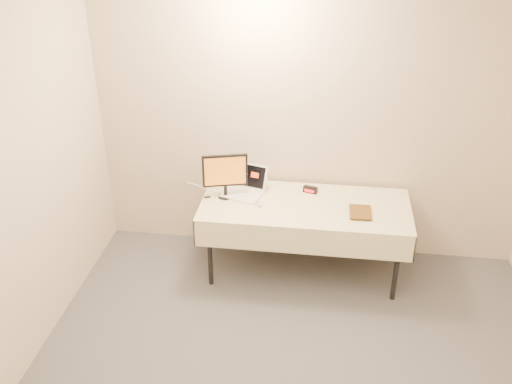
# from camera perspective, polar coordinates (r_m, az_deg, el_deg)

# --- Properties ---
(back_wall) EXTENTS (4.00, 0.10, 2.70)m
(back_wall) POSITION_cam_1_polar(r_m,az_deg,el_deg) (5.23, 5.52, 7.08)
(back_wall) COLOR beige
(back_wall) RESTS_ON ground
(table) EXTENTS (1.86, 0.81, 0.74)m
(table) POSITION_cam_1_polar(r_m,az_deg,el_deg) (5.12, 4.92, -1.83)
(table) COLOR black
(table) RESTS_ON ground
(laptop) EXTENTS (0.44, 0.42, 0.24)m
(laptop) POSITION_cam_1_polar(r_m,az_deg,el_deg) (5.24, -1.13, 0.54)
(laptop) COLOR white
(laptop) RESTS_ON table
(monitor) EXTENTS (0.40, 0.17, 0.42)m
(monitor) POSITION_cam_1_polar(r_m,az_deg,el_deg) (5.08, -3.12, 1.94)
(monitor) COLOR black
(monitor) RESTS_ON table
(book) EXTENTS (0.18, 0.03, 0.25)m
(book) POSITION_cam_1_polar(r_m,az_deg,el_deg) (4.94, 9.43, -0.87)
(book) COLOR #8D5919
(book) RESTS_ON table
(alarm_clock) EXTENTS (0.14, 0.09, 0.05)m
(alarm_clock) POSITION_cam_1_polar(r_m,az_deg,el_deg) (5.28, 5.45, 0.24)
(alarm_clock) COLOR black
(alarm_clock) RESTS_ON table
(clicker) EXTENTS (0.08, 0.11, 0.02)m
(clicker) POSITION_cam_1_polar(r_m,az_deg,el_deg) (5.05, 0.32, -1.20)
(clicker) COLOR #BABABC
(clicker) RESTS_ON table
(paper_form) EXTENTS (0.13, 0.28, 0.00)m
(paper_form) POSITION_cam_1_polar(r_m,az_deg,el_deg) (5.03, 9.63, -1.92)
(paper_form) COLOR #B8E7BA
(paper_form) RESTS_ON table
(usb_dongle) EXTENTS (0.06, 0.04, 0.01)m
(usb_dongle) POSITION_cam_1_polar(r_m,az_deg,el_deg) (5.19, -4.89, -0.51)
(usb_dongle) COLOR black
(usb_dongle) RESTS_ON table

